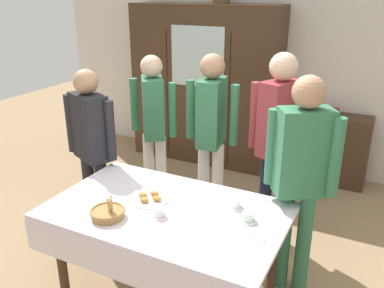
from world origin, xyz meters
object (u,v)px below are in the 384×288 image
(tea_cup_mid_right, at_px, (248,217))
(spoon_far_right, at_px, (260,240))
(dining_table, at_px, (164,224))
(person_by_cabinet, at_px, (278,132))
(person_behind_table_right, at_px, (211,125))
(bread_basket, at_px, (108,213))
(tea_cup_near_left, at_px, (159,213))
(person_beside_shelf, at_px, (91,140))
(person_near_right_end, at_px, (153,119))
(person_behind_table_left, at_px, (301,168))
(pastry_plate, at_px, (150,198))
(tea_cup_back_edge, at_px, (235,204))
(spoon_center, at_px, (97,201))
(wall_cabinet, at_px, (205,86))
(book_stack, at_px, (331,112))
(bookshelf_low, at_px, (327,148))

(tea_cup_mid_right, distance_m, spoon_far_right, 0.23)
(dining_table, bearing_deg, spoon_far_right, -3.12)
(person_by_cabinet, bearing_deg, person_behind_table_right, 176.59)
(person_by_cabinet, bearing_deg, bread_basket, -119.51)
(tea_cup_near_left, relative_size, spoon_far_right, 1.09)
(person_beside_shelf, bearing_deg, bread_basket, -44.97)
(dining_table, bearing_deg, person_near_right_end, 124.45)
(person_behind_table_left, xyz_separation_m, person_near_right_end, (-1.61, 0.64, -0.05))
(dining_table, height_order, person_behind_table_left, person_behind_table_left)
(pastry_plate, height_order, person_near_right_end, person_near_right_end)
(person_beside_shelf, bearing_deg, spoon_far_right, -16.66)
(person_behind_table_left, bearing_deg, tea_cup_mid_right, -120.82)
(tea_cup_back_edge, xyz_separation_m, bread_basket, (-0.72, -0.51, 0.01))
(dining_table, relative_size, person_beside_shelf, 1.05)
(tea_cup_mid_right, height_order, pastry_plate, tea_cup_mid_right)
(tea_cup_near_left, relative_size, person_near_right_end, 0.08)
(person_near_right_end, height_order, person_by_cabinet, person_by_cabinet)
(tea_cup_near_left, relative_size, bread_basket, 0.54)
(person_beside_shelf, xyz_separation_m, person_behind_table_right, (0.85, 0.68, 0.06))
(tea_cup_near_left, relative_size, tea_cup_mid_right, 1.00)
(person_behind_table_left, bearing_deg, spoon_center, -153.66)
(bread_basket, bearing_deg, tea_cup_near_left, 28.48)
(person_beside_shelf, xyz_separation_m, person_by_cabinet, (1.49, 0.65, 0.11))
(wall_cabinet, relative_size, person_behind_table_right, 1.21)
(tea_cup_mid_right, bearing_deg, person_by_cabinet, 95.10)
(tea_cup_near_left, height_order, person_beside_shelf, person_beside_shelf)
(dining_table, xyz_separation_m, spoon_far_right, (0.70, -0.04, 0.10))
(spoon_center, bearing_deg, person_behind_table_right, 75.03)
(tea_cup_mid_right, xyz_separation_m, spoon_center, (-1.07, -0.25, -0.02))
(dining_table, distance_m, person_behind_table_right, 1.23)
(dining_table, xyz_separation_m, spoon_center, (-0.50, -0.11, 0.10))
(tea_cup_mid_right, relative_size, pastry_plate, 0.46)
(pastry_plate, relative_size, person_behind_table_left, 0.17)
(dining_table, bearing_deg, tea_cup_near_left, -84.14)
(tea_cup_back_edge, height_order, person_near_right_end, person_near_right_end)
(wall_cabinet, relative_size, spoon_center, 17.04)
(book_stack, relative_size, person_behind_table_right, 0.14)
(dining_table, distance_m, person_by_cabinet, 1.29)
(book_stack, relative_size, bread_basket, 0.94)
(tea_cup_near_left, relative_size, person_by_cabinet, 0.08)
(pastry_plate, bearing_deg, book_stack, 71.31)
(wall_cabinet, height_order, tea_cup_back_edge, wall_cabinet)
(wall_cabinet, relative_size, bookshelf_low, 2.17)
(person_behind_table_right, distance_m, person_behind_table_left, 1.15)
(wall_cabinet, xyz_separation_m, tea_cup_back_edge, (1.32, -2.32, -0.23))
(tea_cup_back_edge, distance_m, pastry_plate, 0.62)
(person_near_right_end, bearing_deg, book_stack, 44.03)
(wall_cabinet, relative_size, tea_cup_near_left, 15.60)
(person_behind_table_left, xyz_separation_m, person_by_cabinet, (-0.33, 0.58, 0.03))
(person_beside_shelf, relative_size, person_behind_table_left, 0.94)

